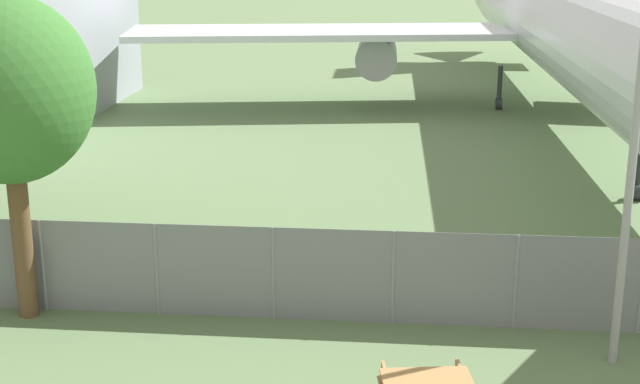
# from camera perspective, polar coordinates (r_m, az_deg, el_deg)

# --- Properties ---
(perimeter_fence) EXTENTS (56.07, 0.07, 2.07)m
(perimeter_fence) POSITION_cam_1_polar(r_m,az_deg,el_deg) (18.88, 4.70, -5.48)
(perimeter_fence) COLOR gray
(perimeter_fence) RESTS_ON ground
(airplane) EXTENTS (40.65, 49.43, 12.74)m
(airplane) POSITION_cam_1_polar(r_m,az_deg,el_deg) (41.70, 15.45, 10.29)
(airplane) COLOR silver
(airplane) RESTS_ON ground
(tree_left_of_cabin) EXTENTS (3.53, 3.53, 6.90)m
(tree_left_of_cabin) POSITION_cam_1_polar(r_m,az_deg,el_deg) (19.24, -19.36, 6.09)
(tree_left_of_cabin) COLOR brown
(tree_left_of_cabin) RESTS_ON ground
(light_mast) EXTENTS (0.44, 0.44, 8.71)m
(light_mast) POSITION_cam_1_polar(r_m,az_deg,el_deg) (16.92, 19.75, 5.93)
(light_mast) COLOR #99999E
(light_mast) RESTS_ON ground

